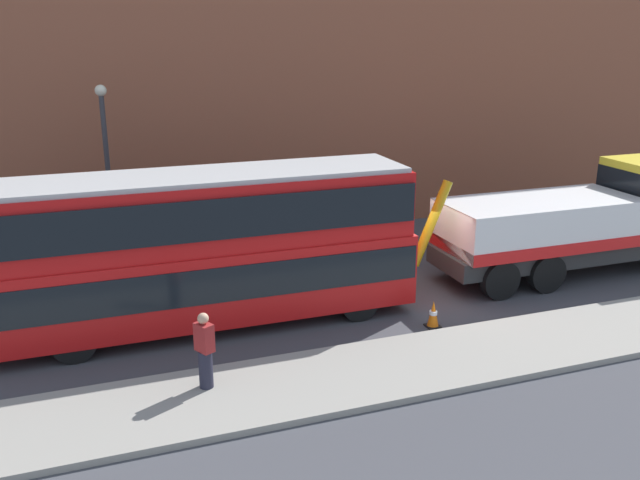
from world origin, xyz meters
TOP-DOWN VIEW (x-y plane):
  - ground_plane at (0.00, 0.00)m, footprint 120.00×120.00m
  - near_kerb at (0.00, -4.20)m, footprint 60.00×2.80m
  - building_facade at (0.00, 7.89)m, footprint 60.00×1.50m
  - recovery_tow_truck at (5.78, -0.17)m, footprint 10.15×2.69m
  - double_decker_bus at (-6.30, -0.17)m, footprint 11.06×2.61m
  - pedestrian_onlooker at (-6.99, -3.72)m, footprint 0.41×0.47m
  - traffic_cone_near_bus at (-0.75, -2.34)m, footprint 0.36×0.36m
  - street_lamp at (-8.18, 5.69)m, footprint 0.36×0.36m

SIDE VIEW (x-z plane):
  - ground_plane at x=0.00m, z-range 0.00..0.00m
  - near_kerb at x=0.00m, z-range 0.00..0.15m
  - traffic_cone_near_bus at x=-0.75m, z-range -0.02..0.70m
  - pedestrian_onlooker at x=-6.99m, z-range 0.13..1.84m
  - recovery_tow_truck at x=5.78m, z-range -0.08..3.59m
  - double_decker_bus at x=-6.30m, z-range 0.20..4.26m
  - street_lamp at x=-8.18m, z-range 0.56..6.39m
  - building_facade at x=0.00m, z-range 0.07..16.07m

